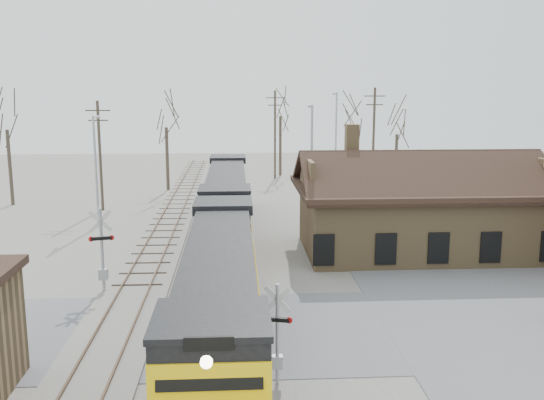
{
  "coord_description": "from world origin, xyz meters",
  "views": [
    {
      "loc": [
        0.69,
        -24.33,
        10.24
      ],
      "look_at": [
        2.68,
        9.0,
        3.96
      ],
      "focal_mm": 40.0,
      "sensor_mm": 36.0,
      "label": 1
    }
  ],
  "objects": [
    {
      "name": "track_siding",
      "position": [
        -4.5,
        15.0,
        0.07
      ],
      "size": [
        3.4,
        90.0,
        0.24
      ],
      "color": "gray",
      "rests_on": "ground"
    },
    {
      "name": "tree_e",
      "position": [
        17.31,
        37.43,
        6.24
      ],
      "size": [
        3.58,
        3.58,
        8.78
      ],
      "color": "#382D23",
      "rests_on": "ground"
    },
    {
      "name": "streetlight_a",
      "position": [
        -9.56,
        20.4,
        4.6
      ],
      "size": [
        0.25,
        2.04,
        8.15
      ],
      "color": "#A5A8AD",
      "rests_on": "ground"
    },
    {
      "name": "crossbuck_near",
      "position": [
        2.05,
        -4.74,
        1.74
      ],
      "size": [
        1.03,
        0.32,
        3.65
      ],
      "rotation": [
        0.0,
        0.0,
        -0.21
      ],
      "color": "#A5A8AD",
      "rests_on": "ground"
    },
    {
      "name": "tree_a",
      "position": [
        -18.93,
        29.11,
        7.66
      ],
      "size": [
        4.39,
        4.39,
        10.75
      ],
      "color": "#382D23",
      "rests_on": "ground"
    },
    {
      "name": "tree_b",
      "position": [
        -6.08,
        35.52,
        7.33
      ],
      "size": [
        4.21,
        4.21,
        10.3
      ],
      "color": "#382D23",
      "rests_on": "ground"
    },
    {
      "name": "streetlight_b",
      "position": [
        6.37,
        20.85,
        4.98
      ],
      "size": [
        0.25,
        2.04,
        8.89
      ],
      "color": "#A5A8AD",
      "rests_on": "ground"
    },
    {
      "name": "utility_pole_b",
      "position": [
        5.05,
        43.0,
        5.12
      ],
      "size": [
        2.0,
        0.24,
        9.8
      ],
      "color": "#382D23",
      "rests_on": "ground"
    },
    {
      "name": "utility_pole_a",
      "position": [
        -10.54,
        26.3,
        4.77
      ],
      "size": [
        2.0,
        0.24,
        9.1
      ],
      "color": "#382D23",
      "rests_on": "ground"
    },
    {
      "name": "tree_c",
      "position": [
        5.83,
        45.56,
        7.99
      ],
      "size": [
        4.58,
        4.58,
        11.22
      ],
      "color": "#382D23",
      "rests_on": "ground"
    },
    {
      "name": "utility_pole_c",
      "position": [
        13.77,
        32.6,
        5.3
      ],
      "size": [
        2.0,
        0.24,
        10.14
      ],
      "color": "#382D23",
      "rests_on": "ground"
    },
    {
      "name": "road",
      "position": [
        0.0,
        0.0,
        0.01
      ],
      "size": [
        60.0,
        9.0,
        0.03
      ],
      "primitive_type": "cube",
      "color": "slate",
      "rests_on": "ground"
    },
    {
      "name": "track_main",
      "position": [
        0.0,
        15.0,
        0.07
      ],
      "size": [
        3.4,
        90.0,
        0.24
      ],
      "color": "gray",
      "rests_on": "ground"
    },
    {
      "name": "locomotive_lead",
      "position": [
        0.0,
        -2.73,
        2.34
      ],
      "size": [
        2.99,
        20.06,
        4.45
      ],
      "color": "black",
      "rests_on": "ground"
    },
    {
      "name": "tree_d",
      "position": [
        13.0,
        39.39,
        7.22
      ],
      "size": [
        4.14,
        4.14,
        10.15
      ],
      "color": "#382D23",
      "rests_on": "ground"
    },
    {
      "name": "streetlight_c",
      "position": [
        10.31,
        33.67,
        5.38
      ],
      "size": [
        0.25,
        2.04,
        9.68
      ],
      "color": "#A5A8AD",
      "rests_on": "ground"
    },
    {
      "name": "ground",
      "position": [
        0.0,
        0.0,
        0.0
      ],
      "size": [
        140.0,
        140.0,
        0.0
      ],
      "primitive_type": "plane",
      "color": "gray",
      "rests_on": "ground"
    },
    {
      "name": "locomotive_trailing",
      "position": [
        0.0,
        17.61,
        2.34
      ],
      "size": [
        2.99,
        20.06,
        4.21
      ],
      "color": "black",
      "rests_on": "ground"
    },
    {
      "name": "depot",
      "position": [
        11.99,
        12.0,
        2.41
      ],
      "size": [
        15.2,
        9.31,
        7.9
      ],
      "color": "olive",
      "rests_on": "ground"
    },
    {
      "name": "crossbuck_far",
      "position": [
        -6.02,
        5.22,
        2.03
      ],
      "size": [
        1.23,
        0.36,
        4.36
      ],
      "rotation": [
        0.0,
        0.0,
        3.36
      ],
      "color": "#A5A8AD",
      "rests_on": "ground"
    }
  ]
}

